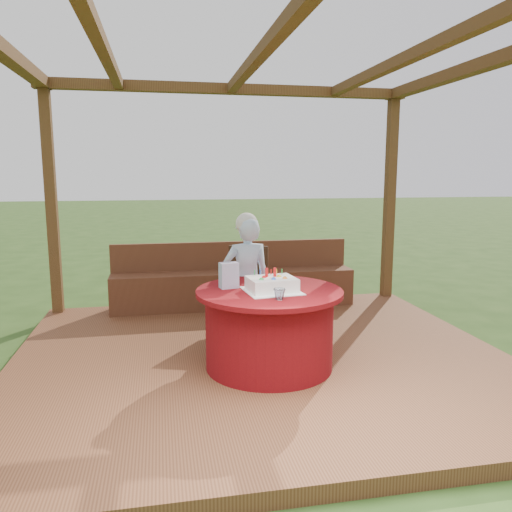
{
  "coord_description": "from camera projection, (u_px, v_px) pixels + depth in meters",
  "views": [
    {
      "loc": [
        -0.89,
        -4.33,
        1.78
      ],
      "look_at": [
        0.0,
        0.25,
        1.0
      ],
      "focal_mm": 35.0,
      "sensor_mm": 36.0,
      "label": 1
    }
  ],
  "objects": [
    {
      "name": "drinking_glass",
      "position": [
        279.0,
        294.0,
        3.88
      ],
      "size": [
        0.1,
        0.1,
        0.09
      ],
      "primitive_type": "imported",
      "rotation": [
        0.0,
        0.0,
        0.11
      ],
      "color": "white",
      "rests_on": "table"
    },
    {
      "name": "chair",
      "position": [
        247.0,
        284.0,
        5.35
      ],
      "size": [
        0.55,
        0.55,
        0.88
      ],
      "color": "#321E10",
      "rests_on": "deck"
    },
    {
      "name": "table",
      "position": [
        269.0,
        328.0,
        4.28
      ],
      "size": [
        1.25,
        1.25,
        0.68
      ],
      "color": "maroon",
      "rests_on": "deck"
    },
    {
      "name": "ground",
      "position": [
        261.0,
        366.0,
        4.65
      ],
      "size": [
        60.0,
        60.0,
        0.0
      ],
      "primitive_type": "plane",
      "color": "#294918",
      "rests_on": "ground"
    },
    {
      "name": "deck",
      "position": [
        261.0,
        360.0,
        4.64
      ],
      "size": [
        4.5,
        4.0,
        0.12
      ],
      "primitive_type": "cube",
      "color": "brown",
      "rests_on": "ground"
    },
    {
      "name": "birthday_cake",
      "position": [
        272.0,
        284.0,
        4.15
      ],
      "size": [
        0.49,
        0.49,
        0.19
      ],
      "color": "white",
      "rests_on": "table"
    },
    {
      "name": "gift_bag",
      "position": [
        229.0,
        275.0,
        4.27
      ],
      "size": [
        0.17,
        0.13,
        0.22
      ],
      "primitive_type": "cube",
      "rotation": [
        0.0,
        0.0,
        0.2
      ],
      "color": "#C680AA",
      "rests_on": "table"
    },
    {
      "name": "pergola",
      "position": [
        262.0,
        98.0,
        4.26
      ],
      "size": [
        4.5,
        4.0,
        2.72
      ],
      "color": "brown",
      "rests_on": "deck"
    },
    {
      "name": "elderly_woman",
      "position": [
        247.0,
        278.0,
        4.82
      ],
      "size": [
        0.46,
        0.3,
        1.29
      ],
      "color": "#A5CEF5",
      "rests_on": "deck"
    },
    {
      "name": "bench",
      "position": [
        234.0,
        285.0,
        6.25
      ],
      "size": [
        3.0,
        0.42,
        0.8
      ],
      "color": "brown",
      "rests_on": "deck"
    }
  ]
}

